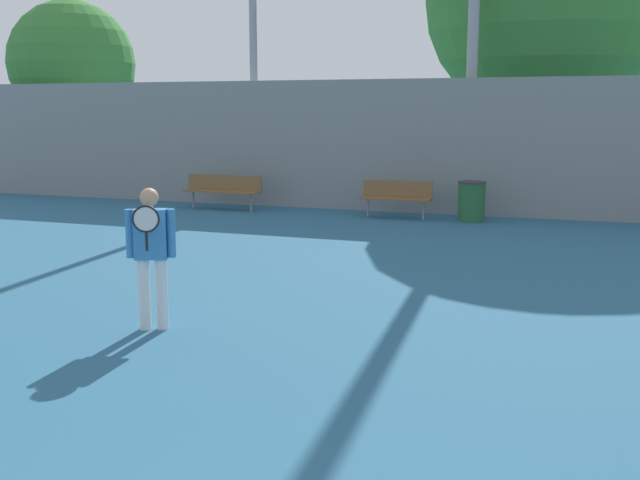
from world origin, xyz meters
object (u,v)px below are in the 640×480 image
(bench_courtside_near, at_px, (396,195))
(bench_adjacent_court, at_px, (223,188))
(tree_green_broad, at_px, (72,64))
(tree_green_tall, at_px, (546,1))
(tennis_player, at_px, (151,250))
(trash_bin, at_px, (472,201))

(bench_courtside_near, height_order, bench_adjacent_court, same)
(tree_green_broad, bearing_deg, tree_green_tall, 5.73)
(bench_courtside_near, distance_m, tree_green_tall, 7.81)
(tennis_player, relative_size, tree_green_broad, 0.27)
(trash_bin, height_order, tree_green_tall, tree_green_tall)
(tree_green_tall, bearing_deg, tree_green_broad, -174.27)
(tree_green_tall, distance_m, tree_green_broad, 15.10)
(tennis_player, bearing_deg, bench_adjacent_court, 89.62)
(bench_courtside_near, distance_m, bench_adjacent_court, 4.63)
(bench_adjacent_court, bearing_deg, trash_bin, 0.36)
(bench_adjacent_court, distance_m, tree_green_broad, 9.05)
(tennis_player, distance_m, bench_adjacent_court, 10.83)
(tennis_player, bearing_deg, tree_green_broad, 107.06)
(bench_adjacent_court, bearing_deg, tree_green_tall, 35.05)
(bench_adjacent_court, distance_m, trash_bin, 6.42)
(tennis_player, relative_size, bench_adjacent_court, 0.80)
(trash_bin, height_order, tree_green_broad, tree_green_broad)
(tennis_player, xyz_separation_m, trash_bin, (2.21, 10.02, -0.49))
(trash_bin, bearing_deg, tennis_player, -102.46)
(trash_bin, bearing_deg, tree_green_tall, 78.20)
(bench_adjacent_court, height_order, trash_bin, trash_bin)
(tennis_player, bearing_deg, trash_bin, 54.32)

